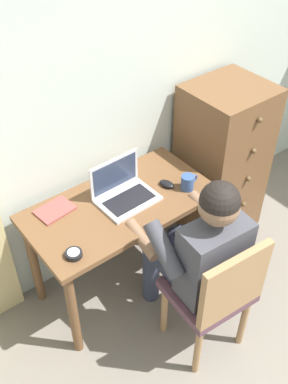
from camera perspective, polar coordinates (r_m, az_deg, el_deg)
wall_back at (r=2.80m, az=-0.87°, el=13.99°), size 4.80×0.05×2.50m
desk at (r=2.73m, az=-2.95°, el=-3.24°), size 1.12×0.59×0.73m
dresser at (r=3.27m, az=9.74°, el=3.84°), size 0.52×0.51×1.16m
chair at (r=2.53m, az=9.09°, el=-12.40°), size 0.45×0.43×0.90m
person_seated at (r=2.47m, az=6.74°, el=-7.09°), size 0.56×0.61×1.21m
laptop at (r=2.65m, az=-2.61°, el=0.13°), size 0.35×0.26×0.24m
computer_mouse at (r=2.76m, az=2.89°, el=1.02°), size 0.08×0.11×0.03m
desk_clock at (r=2.38m, az=-8.85°, el=-7.73°), size 0.09×0.09×0.03m
notebook_pad at (r=2.64m, az=-11.17°, el=-2.24°), size 0.23×0.17×0.01m
coffee_mug at (r=2.73m, az=5.54°, el=1.23°), size 0.12×0.08×0.09m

